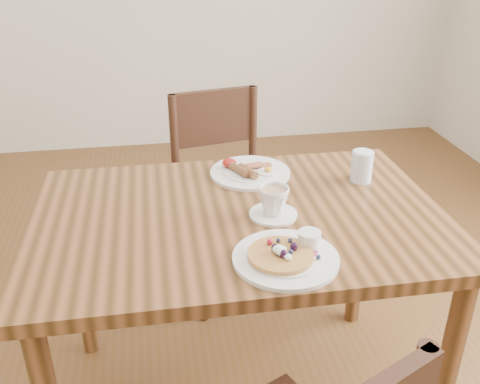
{
  "coord_description": "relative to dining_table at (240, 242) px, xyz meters",
  "views": [
    {
      "loc": [
        -0.23,
        -1.35,
        1.51
      ],
      "look_at": [
        0.0,
        0.0,
        0.82
      ],
      "focal_mm": 40.0,
      "sensor_mm": 36.0,
      "label": 1
    }
  ],
  "objects": [
    {
      "name": "chair_far",
      "position": [
        0.05,
        0.7,
        -0.16
      ],
      "size": [
        0.49,
        0.49,
        0.88
      ],
      "rotation": [
        0.0,
        0.0,
        3.33
      ],
      "color": "#3C2116",
      "rests_on": "ground"
    },
    {
      "name": "water_glass",
      "position": [
        0.43,
        0.15,
        0.15
      ],
      "size": [
        0.07,
        0.07,
        0.1
      ],
      "primitive_type": "cylinder",
      "color": "silver",
      "rests_on": "dining_table"
    },
    {
      "name": "pancake_plate",
      "position": [
        0.08,
        -0.26,
        0.11
      ],
      "size": [
        0.27,
        0.27,
        0.06
      ],
      "color": "white",
      "rests_on": "dining_table"
    },
    {
      "name": "dining_table",
      "position": [
        0.0,
        0.0,
        0.0
      ],
      "size": [
        1.2,
        0.8,
        0.75
      ],
      "color": "brown",
      "rests_on": "ground"
    },
    {
      "name": "breakfast_plate",
      "position": [
        0.07,
        0.26,
        0.11
      ],
      "size": [
        0.27,
        0.27,
        0.04
      ],
      "color": "white",
      "rests_on": "dining_table"
    },
    {
      "name": "teacup_saucer",
      "position": [
        0.09,
        -0.03,
        0.14
      ],
      "size": [
        0.14,
        0.14,
        0.09
      ],
      "color": "white",
      "rests_on": "dining_table"
    }
  ]
}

